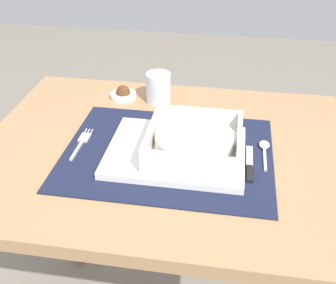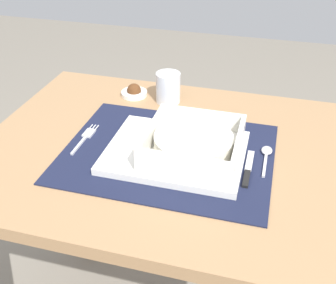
% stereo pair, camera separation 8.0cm
% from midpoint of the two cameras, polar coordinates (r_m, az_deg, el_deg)
% --- Properties ---
extents(dining_table, '(0.85, 0.65, 0.74)m').
position_cam_midpoint_polar(dining_table, '(1.02, -2.69, -6.69)').
color(dining_table, '#A37A51').
rests_on(dining_table, ground).
extents(placemat, '(0.46, 0.36, 0.00)m').
position_cam_midpoint_polar(placemat, '(0.92, -2.48, -1.56)').
color(placemat, '#191E38').
rests_on(placemat, dining_table).
extents(serving_plate, '(0.30, 0.23, 0.02)m').
position_cam_midpoint_polar(serving_plate, '(0.91, -1.41, -1.42)').
color(serving_plate, white).
rests_on(serving_plate, placemat).
extents(porridge_bowl, '(0.20, 0.20, 0.05)m').
position_cam_midpoint_polar(porridge_bowl, '(0.88, 1.06, -0.12)').
color(porridge_bowl, white).
rests_on(porridge_bowl, serving_plate).
extents(fork, '(0.02, 0.13, 0.00)m').
position_cam_midpoint_polar(fork, '(0.98, -13.96, 0.03)').
color(fork, silver).
rests_on(fork, placemat).
extents(spoon, '(0.02, 0.11, 0.01)m').
position_cam_midpoint_polar(spoon, '(0.94, 10.74, -0.83)').
color(spoon, silver).
rests_on(spoon, placemat).
extents(butter_knife, '(0.01, 0.13, 0.01)m').
position_cam_midpoint_polar(butter_knife, '(0.88, 8.60, -3.27)').
color(butter_knife, black).
rests_on(butter_knife, placemat).
extents(bread_knife, '(0.01, 0.13, 0.01)m').
position_cam_midpoint_polar(bread_knife, '(0.91, 7.44, -2.11)').
color(bread_knife, '#59331E').
rests_on(bread_knife, placemat).
extents(drinking_glass, '(0.07, 0.07, 0.08)m').
position_cam_midpoint_polar(drinking_glass, '(1.12, -3.39, 7.15)').
color(drinking_glass, white).
rests_on(drinking_glass, dining_table).
extents(condiment_saucer, '(0.07, 0.07, 0.04)m').
position_cam_midpoint_polar(condiment_saucer, '(1.16, -8.14, 6.50)').
color(condiment_saucer, white).
rests_on(condiment_saucer, dining_table).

